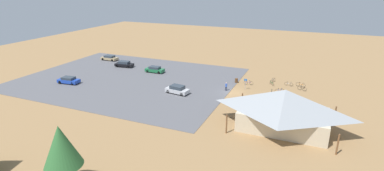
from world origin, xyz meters
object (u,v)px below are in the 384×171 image
visitor_at_bikes (226,86)px  pine_far_west (61,146)px  car_blue_front_row (69,80)px  bicycle_orange_back_row (301,85)px  bicycle_black_lone_west (302,89)px  bicycle_silver_edge_south (289,84)px  trash_bin (236,81)px  lot_sign (245,82)px  bicycle_teal_lone_east (272,92)px  bicycle_green_yard_front (272,83)px  car_green_mid_lot (155,69)px  bicycle_white_near_sign (273,80)px  car_black_end_stall (124,64)px  car_tan_aisle_side (110,58)px  bike_pavilion (284,107)px  car_silver_far_end (177,89)px  bicycle_purple_yard_right (249,83)px  bicycle_blue_near_porch (279,90)px

visitor_at_bikes → pine_far_west: bearing=78.3°
car_blue_front_row → visitor_at_bikes: 31.20m
bicycle_orange_back_row → bicycle_black_lone_west: size_ratio=1.09×
bicycle_silver_edge_south → trash_bin: bearing=12.5°
trash_bin → bicycle_orange_back_row: trash_bin is taller
lot_sign → visitor_at_bikes: lot_sign is taller
bicycle_teal_lone_east → car_blue_front_row: bearing=14.6°
pine_far_west → bicycle_green_yard_front: 41.59m
bicycle_black_lone_west → car_green_mid_lot: 31.12m
bicycle_white_near_sign → car_blue_front_row: bearing=23.9°
car_black_end_stall → bicycle_black_lone_west: bearing=179.1°
car_black_end_stall → car_blue_front_row: size_ratio=1.02×
bicycle_black_lone_west → visitor_at_bikes: size_ratio=0.98×
pine_far_west → car_tan_aisle_side: size_ratio=1.51×
bicycle_teal_lone_east → car_tan_aisle_side: car_tan_aisle_side is taller
lot_sign → car_tan_aisle_side: lot_sign is taller
lot_sign → bicycle_orange_back_row: (-9.53, -5.72, -1.02)m
car_blue_front_row → car_green_mid_lot: 17.93m
car_black_end_stall → car_tan_aisle_side: 8.26m
lot_sign → car_green_mid_lot: lot_sign is taller
trash_bin → bicycle_teal_lone_east: (-7.49, 3.55, -0.05)m
trash_bin → car_tan_aisle_side: (34.91, -4.87, 0.23)m
trash_bin → visitor_at_bikes: (0.57, 5.27, 0.41)m
pine_far_west → visitor_at_bikes: 33.13m
bike_pavilion → car_silver_far_end: size_ratio=3.04×
car_silver_far_end → car_green_mid_lot: car_silver_far_end is taller
bike_pavilion → car_green_mid_lot: bike_pavilion is taller
trash_bin → bicycle_silver_edge_south: trash_bin is taller
bicycle_purple_yard_right → trash_bin: bearing=-5.1°
bicycle_white_near_sign → bicycle_purple_yard_right: (4.21, 3.36, -0.02)m
bike_pavilion → bicycle_silver_edge_south: bike_pavilion is taller
bicycle_white_near_sign → car_blue_front_row: (37.41, 16.60, 0.32)m
bicycle_teal_lone_east → bicycle_black_lone_west: bearing=-141.7°
bicycle_blue_near_porch → visitor_at_bikes: visitor_at_bikes is taller
bicycle_green_yard_front → visitor_at_bikes: visitor_at_bikes is taller
car_green_mid_lot → visitor_at_bikes: (-18.07, 5.10, 0.13)m
pine_far_west → car_black_end_stall: 43.73m
pine_far_west → car_green_mid_lot: bearing=-73.0°
bicycle_blue_near_porch → bicycle_silver_edge_south: bearing=-105.5°
bicycle_orange_back_row → car_black_end_stall: (39.68, 1.51, 0.35)m
bicycle_green_yard_front → car_tan_aisle_side: bearing=-4.7°
car_blue_front_row → bicycle_white_near_sign: bearing=-156.1°
bicycle_black_lone_west → car_tan_aisle_side: 47.59m
bicycle_white_near_sign → bicycle_orange_back_row: (-5.33, 0.61, -0.01)m
bicycle_purple_yard_right → car_blue_front_row: size_ratio=0.40×
car_blue_front_row → car_green_mid_lot: size_ratio=1.05×
lot_sign → visitor_at_bikes: 3.77m
bicycle_purple_yard_right → bicycle_blue_near_porch: bicycle_purple_yard_right is taller
car_blue_front_row → bicycle_orange_back_row: bearing=-159.5°
car_black_end_stall → car_blue_front_row: bearing=78.1°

